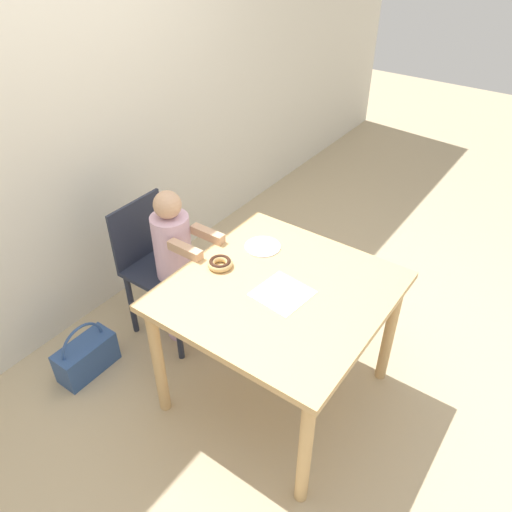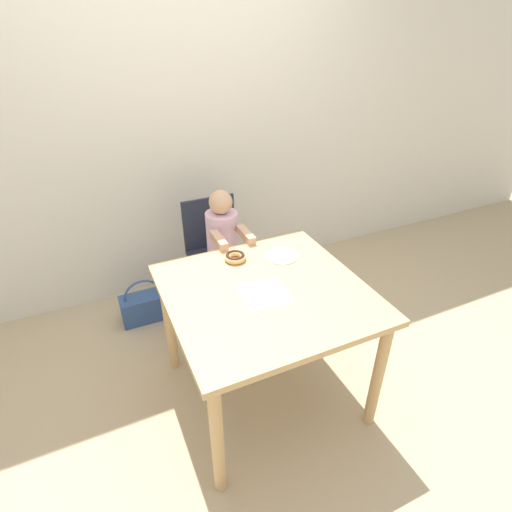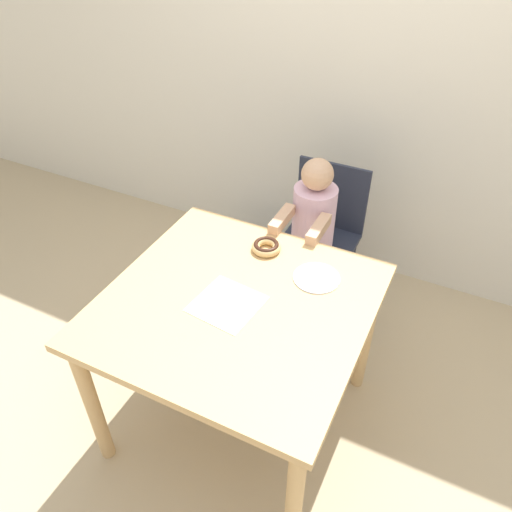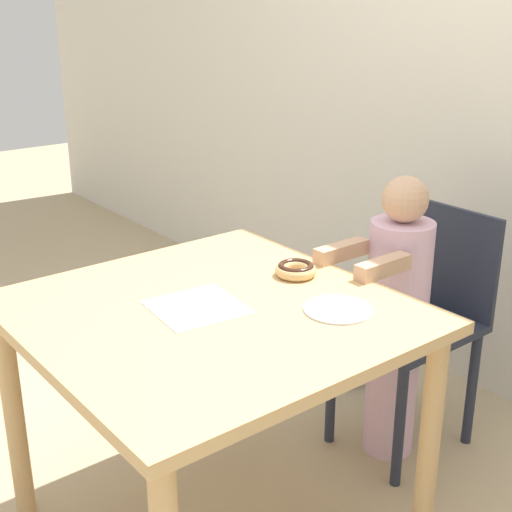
% 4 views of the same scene
% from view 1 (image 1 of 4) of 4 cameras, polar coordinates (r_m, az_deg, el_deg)
% --- Properties ---
extents(ground_plane, '(12.00, 12.00, 0.00)m').
position_cam_1_polar(ground_plane, '(2.91, 2.31, -15.08)').
color(ground_plane, tan).
extents(wall_back, '(8.00, 0.05, 2.50)m').
position_cam_1_polar(wall_back, '(2.99, -20.55, 14.15)').
color(wall_back, silver).
rests_on(wall_back, ground_plane).
extents(dining_table, '(1.00, 0.98, 0.75)m').
position_cam_1_polar(dining_table, '(2.43, 2.68, -5.57)').
color(dining_table, tan).
rests_on(dining_table, ground_plane).
extents(chair, '(0.39, 0.46, 0.86)m').
position_cam_1_polar(chair, '(3.01, -10.79, -1.34)').
color(chair, '#232838').
rests_on(chair, ground_plane).
extents(child_figure, '(0.23, 0.40, 1.01)m').
position_cam_1_polar(child_figure, '(2.90, -9.17, -1.35)').
color(child_figure, silver).
rests_on(child_figure, ground_plane).
extents(donut, '(0.13, 0.13, 0.04)m').
position_cam_1_polar(donut, '(2.49, -4.13, -0.81)').
color(donut, '#DBB270').
rests_on(donut, dining_table).
extents(napkin, '(0.26, 0.26, 0.00)m').
position_cam_1_polar(napkin, '(2.34, 3.04, -4.28)').
color(napkin, white).
rests_on(napkin, dining_table).
extents(handbag, '(0.35, 0.16, 0.34)m').
position_cam_1_polar(handbag, '(3.08, -18.83, -10.77)').
color(handbag, '#2D4C84').
rests_on(handbag, ground_plane).
extents(plate, '(0.19, 0.19, 0.01)m').
position_cam_1_polar(plate, '(2.63, 0.77, 1.09)').
color(plate, silver).
rests_on(plate, dining_table).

